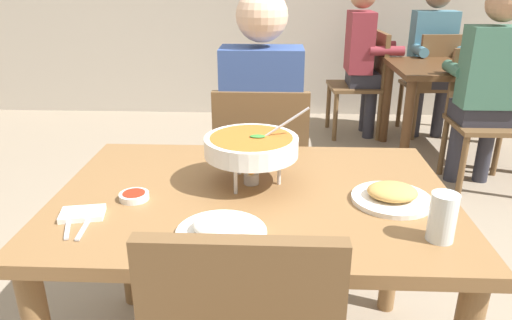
{
  "coord_description": "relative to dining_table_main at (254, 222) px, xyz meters",
  "views": [
    {
      "loc": [
        0.07,
        -1.35,
        1.37
      ],
      "look_at": [
        0.0,
        0.15,
        0.77
      ],
      "focal_mm": 33.25,
      "sensor_mm": 36.0,
      "label": 1
    }
  ],
  "objects": [
    {
      "name": "appetizer_plate",
      "position": [
        0.42,
        -0.05,
        0.13
      ],
      "size": [
        0.24,
        0.24,
        0.06
      ],
      "color": "white",
      "rests_on": "dining_table_main"
    },
    {
      "name": "patron_bg_middle",
      "position": [
        0.81,
        2.8,
        0.13
      ],
      "size": [
        0.45,
        0.4,
        1.31
      ],
      "color": "#2D2D38",
      "rests_on": "ground_plane"
    },
    {
      "name": "napkin_folded",
      "position": [
        -0.48,
        -0.18,
        0.11
      ],
      "size": [
        0.13,
        0.1,
        0.02
      ],
      "primitive_type": "cube",
      "rotation": [
        0.0,
        0.0,
        0.2
      ],
      "color": "white",
      "rests_on": "dining_table_main"
    },
    {
      "name": "chair_bg_right",
      "position": [
        1.44,
        2.77,
        -0.11
      ],
      "size": [
        0.48,
        0.48,
        0.9
      ],
      "color": "brown",
      "rests_on": "ground_plane"
    },
    {
      "name": "drink_glass",
      "position": [
        0.49,
        -0.26,
        0.16
      ],
      "size": [
        0.07,
        0.07,
        0.13
      ],
      "color": "silver",
      "rests_on": "dining_table_main"
    },
    {
      "name": "sauce_dish",
      "position": [
        -0.36,
        -0.07,
        0.12
      ],
      "size": [
        0.09,
        0.09,
        0.02
      ],
      "color": "white",
      "rests_on": "dining_table_main"
    },
    {
      "name": "dining_table_far",
      "position": [
        1.44,
        2.26,
        -0.02
      ],
      "size": [
        1.0,
        0.8,
        0.72
      ],
      "color": "#51331C",
      "rests_on": "ground_plane"
    },
    {
      "name": "curry_bowl",
      "position": [
        -0.01,
        0.07,
        0.24
      ],
      "size": [
        0.33,
        0.3,
        0.26
      ],
      "color": "silver",
      "rests_on": "dining_table_main"
    },
    {
      "name": "patron_bg_right",
      "position": [
        1.4,
        2.84,
        0.13
      ],
      "size": [
        0.4,
        0.45,
        1.31
      ],
      "color": "#2D2D38",
      "rests_on": "ground_plane"
    },
    {
      "name": "patron_bg_left",
      "position": [
        1.41,
        1.7,
        0.13
      ],
      "size": [
        0.4,
        0.45,
        1.31
      ],
      "color": "#2D2D38",
      "rests_on": "ground_plane"
    },
    {
      "name": "fork_utensil",
      "position": [
        -0.5,
        -0.23,
        0.11
      ],
      "size": [
        0.07,
        0.16,
        0.01
      ],
      "primitive_type": "cube",
      "rotation": [
        0.0,
        0.0,
        0.33
      ],
      "color": "silver",
      "rests_on": "dining_table_main"
    },
    {
      "name": "rice_plate",
      "position": [
        -0.07,
        -0.27,
        0.13
      ],
      "size": [
        0.24,
        0.24,
        0.06
      ],
      "color": "white",
      "rests_on": "dining_table_main"
    },
    {
      "name": "spoon_utensil",
      "position": [
        -0.45,
        -0.23,
        0.11
      ],
      "size": [
        0.03,
        0.17,
        0.01
      ],
      "primitive_type": "cube",
      "rotation": [
        0.0,
        0.0,
        0.09
      ],
      "color": "silver",
      "rests_on": "dining_table_main"
    },
    {
      "name": "dining_table_main",
      "position": [
        0.0,
        0.0,
        0.0
      ],
      "size": [
        1.24,
        0.86,
        0.72
      ],
      "color": "brown",
      "rests_on": "ground_plane"
    },
    {
      "name": "chair_bg_middle",
      "position": [
        0.85,
        2.8,
        -0.11
      ],
      "size": [
        0.47,
        0.47,
        0.9
      ],
      "color": "brown",
      "rests_on": "ground_plane"
    },
    {
      "name": "chair_diner_main",
      "position": [
        -0.0,
        0.72,
        -0.11
      ],
      "size": [
        0.44,
        0.44,
        0.9
      ],
      "color": "brown",
      "rests_on": "ground_plane"
    },
    {
      "name": "chair_bg_left",
      "position": [
        1.45,
        1.79,
        -0.11
      ],
      "size": [
        0.44,
        0.44,
        0.9
      ],
      "color": "brown",
      "rests_on": "ground_plane"
    },
    {
      "name": "diner_main",
      "position": [
        0.0,
        0.75,
        0.13
      ],
      "size": [
        0.4,
        0.45,
        1.31
      ],
      "color": "#2D2D38",
      "rests_on": "ground_plane"
    }
  ]
}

